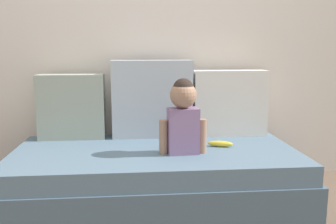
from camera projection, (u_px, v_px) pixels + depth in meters
ground_plane at (156, 204)px, 2.46m from camera, size 12.00×12.00×0.00m
back_wall at (150, 23)px, 2.84m from camera, size 5.12×0.10×2.50m
couch at (155, 177)px, 2.43m from camera, size 1.92×0.94×0.39m
throw_pillow_left at (72, 107)px, 2.66m from camera, size 0.48×0.16×0.48m
throw_pillow_center at (152, 99)px, 2.71m from camera, size 0.60×0.16×0.58m
throw_pillow_right at (230, 103)px, 2.77m from camera, size 0.56×0.16×0.50m
toddler at (183, 114)px, 2.27m from camera, size 0.30×0.17×0.48m
banana at (220, 144)px, 2.46m from camera, size 0.18×0.09×0.04m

